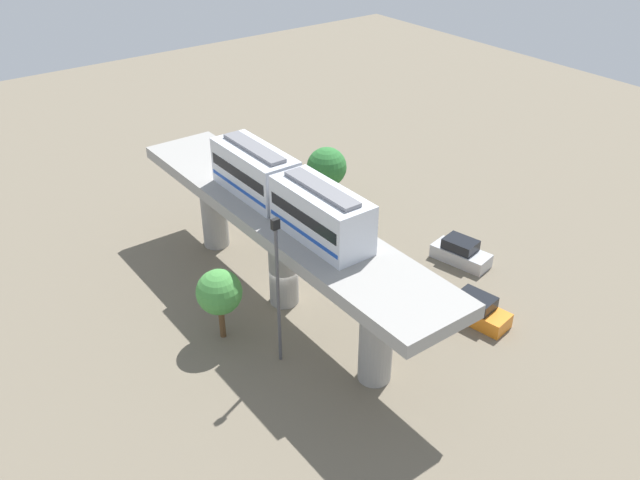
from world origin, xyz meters
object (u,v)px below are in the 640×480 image
parked_car_orange (476,310)px  signal_post (278,286)px  parked_car_yellow (314,231)px  tree_near_viaduct (327,167)px  parked_car_silver (461,253)px  tree_mid_lot (219,292)px  train (286,191)px

parked_car_orange → signal_post: 13.56m
parked_car_yellow → tree_near_viaduct: 6.11m
parked_car_silver → tree_near_viaduct: 13.05m
tree_mid_lot → parked_car_orange: bearing=-30.7°
parked_car_silver → parked_car_yellow: (-6.69, 8.79, 0.00)m
parked_car_silver → train: bearing=154.8°
tree_mid_lot → signal_post: signal_post is taller
parked_car_orange → parked_car_yellow: size_ratio=1.00×
parked_car_silver → signal_post: bearing=171.4°
parked_car_orange → tree_near_viaduct: 18.05m
train → parked_car_yellow: 11.45m
tree_mid_lot → signal_post: size_ratio=0.50×
parked_car_orange → parked_car_yellow: same height
parked_car_orange → tree_mid_lot: 16.16m
parked_car_orange → train: bearing=126.0°
train → tree_near_viaduct: 14.71m
parked_car_yellow → signal_post: size_ratio=0.47×
train → tree_mid_lot: train is taller
parked_car_yellow → tree_mid_lot: size_ratio=0.94×
parked_car_orange → signal_post: signal_post is taller
parked_car_orange → parked_car_yellow: 14.31m
parked_car_silver → tree_mid_lot: (-18.00, 2.85, 2.56)m
train → parked_car_yellow: bearing=42.9°
parked_car_silver → parked_car_yellow: size_ratio=1.01×
parked_car_silver → tree_mid_lot: tree_mid_lot is taller
parked_car_silver → signal_post: size_ratio=0.47×
tree_near_viaduct → parked_car_yellow: bearing=-137.5°
parked_car_silver → parked_car_yellow: same height
parked_car_orange → parked_car_silver: bearing=41.0°
tree_near_viaduct → train: bearing=-137.3°
parked_car_yellow → parked_car_silver: bearing=-61.8°
train → parked_car_silver: size_ratio=3.02×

